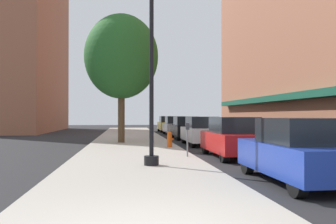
{
  "coord_description": "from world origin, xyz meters",
  "views": [
    {
      "loc": [
        -0.35,
        -5.02,
        1.73
      ],
      "look_at": [
        1.94,
        15.03,
        1.91
      ],
      "focal_mm": 39.71,
      "sensor_mm": 36.0,
      "label": 1
    }
  ],
  "objects_px": {
    "fire_hydrant": "(170,139)",
    "car_red": "(233,138)",
    "car_white": "(201,131)",
    "car_silver": "(175,126)",
    "parking_meter_near": "(187,135)",
    "car_blue": "(298,152)",
    "tree_near": "(121,57)",
    "lamppost": "(151,70)",
    "car_yellow": "(168,124)",
    "car_black": "(186,128)"
  },
  "relations": [
    {
      "from": "fire_hydrant",
      "to": "car_red",
      "type": "xyz_separation_m",
      "value": [
        2.13,
        -3.98,
        0.29
      ]
    },
    {
      "from": "car_white",
      "to": "car_silver",
      "type": "xyz_separation_m",
      "value": [
        0.0,
        11.69,
        0.0
      ]
    },
    {
      "from": "parking_meter_near",
      "to": "car_blue",
      "type": "bearing_deg",
      "value": -69.97
    },
    {
      "from": "car_blue",
      "to": "tree_near",
      "type": "bearing_deg",
      "value": 111.07
    },
    {
      "from": "fire_hydrant",
      "to": "lamppost",
      "type": "bearing_deg",
      "value": -101.61
    },
    {
      "from": "fire_hydrant",
      "to": "car_silver",
      "type": "xyz_separation_m",
      "value": [
        2.13,
        14.03,
        0.29
      ]
    },
    {
      "from": "lamppost",
      "to": "car_white",
      "type": "bearing_deg",
      "value": 68.89
    },
    {
      "from": "lamppost",
      "to": "car_yellow",
      "type": "bearing_deg",
      "value": 82.47
    },
    {
      "from": "lamppost",
      "to": "car_black",
      "type": "relative_size",
      "value": 1.37
    },
    {
      "from": "parking_meter_near",
      "to": "car_black",
      "type": "height_order",
      "value": "car_black"
    },
    {
      "from": "parking_meter_near",
      "to": "car_silver",
      "type": "bearing_deg",
      "value": 83.97
    },
    {
      "from": "car_red",
      "to": "car_yellow",
      "type": "distance_m",
      "value": 23.83
    },
    {
      "from": "tree_near",
      "to": "car_black",
      "type": "bearing_deg",
      "value": 44.22
    },
    {
      "from": "car_blue",
      "to": "car_yellow",
      "type": "xyz_separation_m",
      "value": [
        0.0,
        29.62,
        0.0
      ]
    },
    {
      "from": "fire_hydrant",
      "to": "parking_meter_near",
      "type": "distance_m",
      "value": 4.45
    },
    {
      "from": "fire_hydrant",
      "to": "car_blue",
      "type": "height_order",
      "value": "car_blue"
    },
    {
      "from": "car_white",
      "to": "car_black",
      "type": "relative_size",
      "value": 1.0
    },
    {
      "from": "car_silver",
      "to": "car_white",
      "type": "bearing_deg",
      "value": -91.75
    },
    {
      "from": "lamppost",
      "to": "car_yellow",
      "type": "relative_size",
      "value": 1.37
    },
    {
      "from": "car_blue",
      "to": "car_black",
      "type": "distance_m",
      "value": 17.82
    },
    {
      "from": "lamppost",
      "to": "car_blue",
      "type": "height_order",
      "value": "lamppost"
    },
    {
      "from": "lamppost",
      "to": "fire_hydrant",
      "type": "distance_m",
      "value": 7.43
    },
    {
      "from": "lamppost",
      "to": "parking_meter_near",
      "type": "height_order",
      "value": "lamppost"
    },
    {
      "from": "lamppost",
      "to": "car_blue",
      "type": "relative_size",
      "value": 1.37
    },
    {
      "from": "tree_near",
      "to": "car_silver",
      "type": "height_order",
      "value": "tree_near"
    },
    {
      "from": "car_black",
      "to": "car_red",
      "type": "bearing_deg",
      "value": -89.27
    },
    {
      "from": "car_yellow",
      "to": "car_black",
      "type": "bearing_deg",
      "value": -88.84
    },
    {
      "from": "fire_hydrant",
      "to": "car_blue",
      "type": "relative_size",
      "value": 0.18
    },
    {
      "from": "car_blue",
      "to": "car_white",
      "type": "bearing_deg",
      "value": 91.99
    },
    {
      "from": "car_black",
      "to": "car_yellow",
      "type": "distance_m",
      "value": 11.81
    },
    {
      "from": "car_white",
      "to": "car_black",
      "type": "bearing_deg",
      "value": 92.11
    },
    {
      "from": "fire_hydrant",
      "to": "car_white",
      "type": "relative_size",
      "value": 0.18
    },
    {
      "from": "tree_near",
      "to": "car_red",
      "type": "height_order",
      "value": "tree_near"
    },
    {
      "from": "car_white",
      "to": "car_silver",
      "type": "height_order",
      "value": "same"
    },
    {
      "from": "tree_near",
      "to": "car_blue",
      "type": "distance_m",
      "value": 14.78
    },
    {
      "from": "car_blue",
      "to": "car_yellow",
      "type": "height_order",
      "value": "same"
    },
    {
      "from": "car_silver",
      "to": "car_black",
      "type": "bearing_deg",
      "value": -91.75
    },
    {
      "from": "car_black",
      "to": "parking_meter_near",
      "type": "bearing_deg",
      "value": -98.16
    },
    {
      "from": "lamppost",
      "to": "fire_hydrant",
      "type": "xyz_separation_m",
      "value": [
        1.39,
        6.78,
        -2.68
      ]
    },
    {
      "from": "car_blue",
      "to": "car_white",
      "type": "relative_size",
      "value": 1.0
    },
    {
      "from": "lamppost",
      "to": "car_yellow",
      "type": "height_order",
      "value": "lamppost"
    },
    {
      "from": "tree_near",
      "to": "car_yellow",
      "type": "distance_m",
      "value": 17.5
    },
    {
      "from": "lamppost",
      "to": "car_black",
      "type": "bearing_deg",
      "value": 76.64
    },
    {
      "from": "car_yellow",
      "to": "car_silver",
      "type": "bearing_deg",
      "value": -88.84
    },
    {
      "from": "car_red",
      "to": "car_black",
      "type": "xyz_separation_m",
      "value": [
        0.0,
        12.03,
        0.0
      ]
    },
    {
      "from": "car_blue",
      "to": "car_white",
      "type": "height_order",
      "value": "same"
    },
    {
      "from": "fire_hydrant",
      "to": "parking_meter_near",
      "type": "relative_size",
      "value": 0.6
    },
    {
      "from": "car_blue",
      "to": "car_yellow",
      "type": "relative_size",
      "value": 1.0
    },
    {
      "from": "fire_hydrant",
      "to": "tree_near",
      "type": "relative_size",
      "value": 0.1
    },
    {
      "from": "tree_near",
      "to": "car_yellow",
      "type": "height_order",
      "value": "tree_near"
    }
  ]
}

